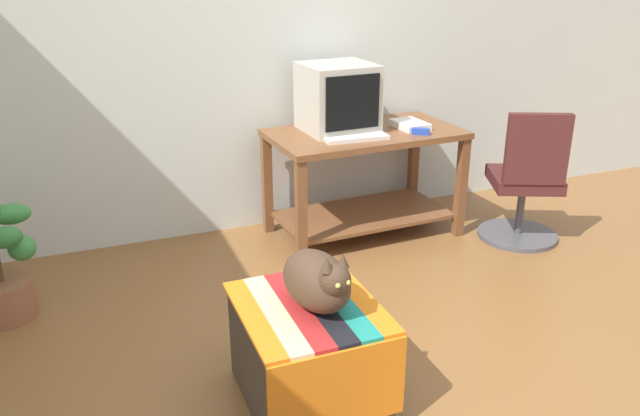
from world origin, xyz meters
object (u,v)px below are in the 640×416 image
ottoman_with_blanket (309,353)px  potted_plant (0,270)px  desk (364,165)px  cat (318,281)px  tv_monitor (338,98)px  stapler (421,131)px  keyboard (355,137)px  book (410,125)px  office_chair (526,186)px

ottoman_with_blanket → potted_plant: 1.72m
desk → cat: bearing=-123.8°
tv_monitor → potted_plant: size_ratio=0.75×
cat → stapler: size_ratio=3.78×
desk → ottoman_with_blanket: size_ratio=1.94×
desk → keyboard: size_ratio=3.13×
cat → stapler: 1.79m
keyboard → ottoman_with_blanket: size_ratio=0.62×
tv_monitor → potted_plant: bearing=-172.2°
keyboard → stapler: (0.43, -0.05, 0.01)m
desk → book: bearing=-9.3°
keyboard → book: book is taller
keyboard → office_chair: office_chair is taller
ottoman_with_blanket → stapler: size_ratio=5.87×
potted_plant → desk: bearing=7.8°
book → ottoman_with_blanket: size_ratio=0.39×
tv_monitor → cat: 1.81m
book → office_chair: 0.84m
cat → office_chair: office_chair is taller
tv_monitor → office_chair: bearing=-31.1°
book → desk: bearing=169.9°
potted_plant → stapler: stapler is taller
cat → office_chair: 2.11m
keyboard → cat: size_ratio=0.96×
book → cat: book is taller
desk → stapler: size_ratio=11.39×
desk → ottoman_with_blanket: bearing=-125.2°
desk → keyboard: 0.32m
desk → potted_plant: bearing=-174.9°
cat → stapler: (1.21, 1.31, 0.16)m
ottoman_with_blanket → stapler: 1.86m
book → ottoman_with_blanket: bearing=-134.3°
tv_monitor → cat: bearing=-118.1°
stapler → tv_monitor: bearing=93.7°
desk → cat: 1.78m
tv_monitor → ottoman_with_blanket: 1.90m
desk → stapler: (0.29, -0.21, 0.25)m
desk → potted_plant: desk is taller
stapler → office_chair: bearing=-79.0°
ottoman_with_blanket → office_chair: bearing=28.0°
book → office_chair: (0.61, -0.46, -0.35)m
tv_monitor → book: size_ratio=1.79×
office_chair → stapler: (-0.63, 0.30, 0.35)m
book → cat: 1.93m
tv_monitor → book: 0.51m
office_chair → book: bearing=-13.6°
stapler → book: bearing=30.9°
desk → tv_monitor: tv_monitor is taller
ottoman_with_blanket → cat: cat is taller
desk → tv_monitor: bearing=150.2°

